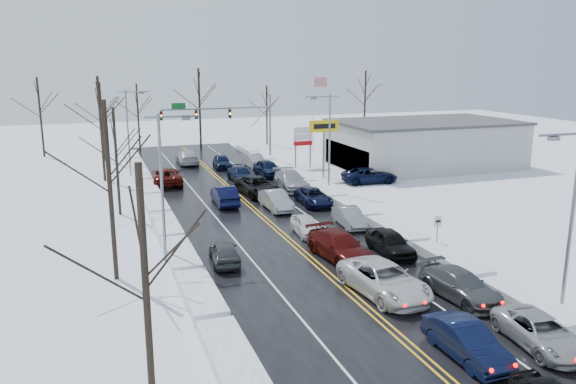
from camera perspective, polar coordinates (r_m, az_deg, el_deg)
name	(u,v)px	position (r m, az deg, el deg)	size (l,w,h in m)	color
ground	(277,229)	(40.97, -1.17, -3.80)	(160.00, 160.00, 0.00)	white
road_surface	(268,222)	(42.79, -2.02, -3.05)	(14.00, 84.00, 0.01)	black
snow_bank_left	(167,232)	(41.25, -12.16, -3.98)	(1.72, 72.00, 0.60)	white
snow_bank_right	(358,213)	(45.56, 7.14, -2.14)	(1.72, 72.00, 0.60)	white
traffic_signal_mast	(229,117)	(67.37, -5.97, 7.60)	(13.28, 0.39, 8.00)	slate
tires_plus_sign	(324,130)	(58.29, 3.67, 6.30)	(3.20, 0.34, 6.00)	slate
used_vehicles_sign	(303,139)	(64.02, 1.53, 5.43)	(2.20, 0.22, 4.65)	slate
speed_limit_sign	(438,227)	(37.14, 14.95, -3.43)	(0.55, 0.09, 2.35)	slate
flagpole	(315,109)	(72.84, 2.73, 8.43)	(1.87, 1.20, 10.00)	silver
dealership_building	(425,144)	(66.70, 13.70, 4.80)	(20.40, 12.40, 5.30)	#BBBBB6
streetlight_se	(570,209)	(28.93, 26.71, -1.57)	(3.20, 0.25, 9.00)	slate
streetlight_ne	(328,135)	(51.92, 4.04, 5.80)	(3.20, 0.25, 9.00)	slate
streetlight_sw	(165,176)	(34.09, -12.41, 1.61)	(3.20, 0.25, 9.00)	slate
streetlight_nw	(130,126)	(61.68, -15.79, 6.51)	(3.20, 0.25, 9.00)	slate
tree_left_a	(143,248)	(18.16, -14.48, -5.52)	(3.60, 3.60, 9.00)	#2D231C
tree_left_b	(108,156)	(31.60, -17.85, 3.47)	(4.00, 4.00, 10.00)	#2D231C
tree_left_c	(115,141)	(45.63, -17.15, 5.01)	(3.40, 3.40, 8.50)	#2D231C
tree_left_d	(100,108)	(59.38, -18.59, 8.05)	(4.20, 4.20, 10.50)	#2D231C
tree_left_e	(101,106)	(71.41, -18.46, 8.25)	(3.80, 3.80, 9.50)	#2D231C
tree_far_a	(39,101)	(77.56, -23.97, 8.40)	(4.00, 4.00, 10.00)	#2D231C
tree_far_b	(137,104)	(78.65, -15.05, 8.62)	(3.60, 3.60, 9.00)	#2D231C
tree_far_c	(199,93)	(77.64, -9.02, 9.88)	(4.40, 4.40, 11.00)	#2D231C
tree_far_d	(267,104)	(81.63, -2.18, 8.96)	(3.40, 3.40, 8.50)	#2D231C
tree_far_e	(365,92)	(88.09, 7.85, 10.07)	(4.20, 4.20, 10.50)	#2D231C
queued_car_1	(465,357)	(25.33, 17.55, -15.70)	(1.56, 4.47, 1.47)	black
queued_car_2	(384,294)	(30.38, 9.70, -10.22)	(2.76, 5.99, 1.67)	silver
queued_car_3	(339,259)	(35.20, 5.23, -6.75)	(2.28, 5.62, 1.63)	#470B09
queued_car_4	(307,235)	(39.72, 1.90, -4.35)	(1.59, 3.94, 1.34)	white
queued_car_5	(276,209)	(46.30, -1.23, -1.79)	(1.64, 4.70, 1.55)	#9C9EA4
queued_car_6	(258,195)	(51.33, -3.10, -0.30)	(2.74, 5.94, 1.65)	black
queued_car_7	(241,181)	(57.28, -4.78, 1.09)	(1.98, 4.87, 1.41)	black
queued_car_8	(222,168)	(64.50, -6.72, 2.42)	(1.81, 4.49, 1.53)	black
queued_car_10	(540,346)	(27.27, 24.19, -14.11)	(2.21, 4.80, 1.33)	#9C9FA3
queued_car_11	(459,298)	(30.82, 17.01, -10.29)	(2.05, 5.04, 1.46)	#46494C
queued_car_12	(390,254)	(36.43, 10.30, -6.22)	(1.83, 4.55, 1.55)	black
queued_car_13	(350,226)	(41.96, 6.27, -3.46)	(1.47, 4.21, 1.39)	gray
queued_car_14	(313,204)	(47.94, 2.60, -1.28)	(2.26, 4.90, 1.36)	black
queued_car_15	(291,189)	(53.52, 0.31, 0.28)	(2.39, 5.88, 1.71)	#97989E
queued_car_16	(268,176)	(59.74, -2.05, 1.64)	(1.99, 4.94, 1.68)	black
queued_car_17	(254,168)	(64.58, -3.42, 2.50)	(1.65, 4.72, 1.56)	#9B9DA3
oncoming_car_0	(225,204)	(48.20, -6.43, -1.27)	(1.73, 4.97, 1.64)	black
oncoming_car_1	(167,184)	(56.97, -12.15, 0.77)	(2.78, 6.03, 1.68)	#510F0A
oncoming_car_2	(188,164)	(67.84, -10.17, 2.83)	(2.35, 5.79, 1.68)	#BEBEC0
oncoming_car_3	(225,263)	(34.51, -6.44, -7.20)	(1.63, 4.05, 1.38)	#3E4043
parked_car_0	(369,183)	(56.94, 8.28, 0.93)	(2.57, 5.58, 1.55)	black
parked_car_1	(377,172)	(62.45, 9.02, 1.99)	(1.86, 4.58, 1.33)	#434548
parked_car_2	(342,167)	(65.34, 5.50, 2.59)	(1.69, 4.20, 1.43)	black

